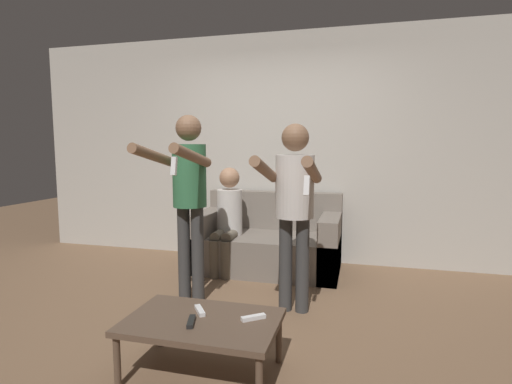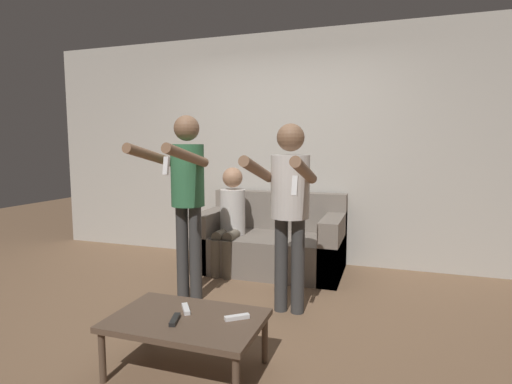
{
  "view_description": "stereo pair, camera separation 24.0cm",
  "coord_description": "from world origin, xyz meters",
  "px_view_note": "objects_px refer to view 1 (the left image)",
  "views": [
    {
      "loc": [
        0.95,
        -3.0,
        1.37
      ],
      "look_at": [
        -0.02,
        0.71,
        0.93
      ],
      "focal_mm": 28.0,
      "sensor_mm": 36.0,
      "label": 1
    },
    {
      "loc": [
        1.18,
        -2.93,
        1.37
      ],
      "look_at": [
        -0.02,
        0.71,
        0.93
      ],
      "focal_mm": 28.0,
      "sensor_mm": 36.0,
      "label": 2
    }
  ],
  "objects_px": {
    "person_standing_left": "(188,187)",
    "remote_mid": "(253,318)",
    "person_seated": "(228,216)",
    "remote_near": "(191,322)",
    "person_standing_right": "(294,197)",
    "remote_far": "(200,310)",
    "coffee_table": "(202,325)",
    "couch": "(269,244)"
  },
  "relations": [
    {
      "from": "couch",
      "to": "person_standing_right",
      "type": "distance_m",
      "value": 1.38
    },
    {
      "from": "person_standing_right",
      "to": "person_seated",
      "type": "height_order",
      "value": "person_standing_right"
    },
    {
      "from": "coffee_table",
      "to": "person_seated",
      "type": "bearing_deg",
      "value": 104.39
    },
    {
      "from": "couch",
      "to": "remote_near",
      "type": "relative_size",
      "value": 10.18
    },
    {
      "from": "coffee_table",
      "to": "remote_near",
      "type": "distance_m",
      "value": 0.09
    },
    {
      "from": "person_standing_right",
      "to": "coffee_table",
      "type": "height_order",
      "value": "person_standing_right"
    },
    {
      "from": "couch",
      "to": "person_standing_left",
      "type": "relative_size",
      "value": 0.96
    },
    {
      "from": "person_standing_right",
      "to": "remote_far",
      "type": "distance_m",
      "value": 1.22
    },
    {
      "from": "person_standing_right",
      "to": "remote_far",
      "type": "height_order",
      "value": "person_standing_right"
    },
    {
      "from": "couch",
      "to": "remote_far",
      "type": "xyz_separation_m",
      "value": [
        0.04,
        -2.07,
        0.08
      ]
    },
    {
      "from": "person_standing_right",
      "to": "remote_mid",
      "type": "height_order",
      "value": "person_standing_right"
    },
    {
      "from": "coffee_table",
      "to": "remote_near",
      "type": "relative_size",
      "value": 5.92
    },
    {
      "from": "person_standing_right",
      "to": "remote_near",
      "type": "bearing_deg",
      "value": -110.18
    },
    {
      "from": "person_standing_left",
      "to": "coffee_table",
      "type": "relative_size",
      "value": 1.8
    },
    {
      "from": "person_seated",
      "to": "remote_near",
      "type": "distance_m",
      "value": 2.09
    },
    {
      "from": "person_seated",
      "to": "remote_near",
      "type": "xyz_separation_m",
      "value": [
        0.46,
        -2.03,
        -0.26
      ]
    },
    {
      "from": "person_standing_right",
      "to": "person_standing_left",
      "type": "bearing_deg",
      "value": -179.86
    },
    {
      "from": "person_seated",
      "to": "couch",
      "type": "bearing_deg",
      "value": 26.12
    },
    {
      "from": "couch",
      "to": "coffee_table",
      "type": "bearing_deg",
      "value": -87.66
    },
    {
      "from": "person_seated",
      "to": "coffee_table",
      "type": "bearing_deg",
      "value": -75.61
    },
    {
      "from": "remote_mid",
      "to": "remote_far",
      "type": "bearing_deg",
      "value": 177.72
    },
    {
      "from": "person_standing_right",
      "to": "person_seated",
      "type": "bearing_deg",
      "value": 134.06
    },
    {
      "from": "couch",
      "to": "person_seated",
      "type": "relative_size",
      "value": 1.37
    },
    {
      "from": "couch",
      "to": "person_standing_right",
      "type": "xyz_separation_m",
      "value": [
        0.46,
        -1.11,
        0.69
      ]
    },
    {
      "from": "person_seated",
      "to": "remote_mid",
      "type": "height_order",
      "value": "person_seated"
    },
    {
      "from": "person_standing_left",
      "to": "remote_mid",
      "type": "xyz_separation_m",
      "value": [
        0.85,
        -0.97,
        -0.66
      ]
    },
    {
      "from": "couch",
      "to": "person_standing_right",
      "type": "relative_size",
      "value": 1.01
    },
    {
      "from": "person_standing_right",
      "to": "coffee_table",
      "type": "distance_m",
      "value": 1.29
    },
    {
      "from": "coffee_table",
      "to": "remote_mid",
      "type": "distance_m",
      "value": 0.31
    },
    {
      "from": "person_standing_left",
      "to": "remote_far",
      "type": "height_order",
      "value": "person_standing_left"
    },
    {
      "from": "person_seated",
      "to": "remote_far",
      "type": "height_order",
      "value": "person_seated"
    },
    {
      "from": "person_standing_left",
      "to": "person_standing_right",
      "type": "bearing_deg",
      "value": 0.14
    },
    {
      "from": "couch",
      "to": "remote_near",
      "type": "distance_m",
      "value": 2.23
    },
    {
      "from": "remote_mid",
      "to": "coffee_table",
      "type": "bearing_deg",
      "value": -166.36
    },
    {
      "from": "person_standing_left",
      "to": "remote_mid",
      "type": "relative_size",
      "value": 11.67
    },
    {
      "from": "remote_near",
      "to": "person_standing_right",
      "type": "bearing_deg",
      "value": 69.82
    },
    {
      "from": "coffee_table",
      "to": "remote_far",
      "type": "height_order",
      "value": "remote_far"
    },
    {
      "from": "couch",
      "to": "remote_mid",
      "type": "distance_m",
      "value": 2.12
    },
    {
      "from": "remote_near",
      "to": "remote_mid",
      "type": "distance_m",
      "value": 0.37
    },
    {
      "from": "remote_far",
      "to": "remote_mid",
      "type": "bearing_deg",
      "value": -2.28
    },
    {
      "from": "remote_far",
      "to": "coffee_table",
      "type": "bearing_deg",
      "value": -59.49
    },
    {
      "from": "person_standing_right",
      "to": "remote_near",
      "type": "relative_size",
      "value": 10.09
    }
  ]
}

